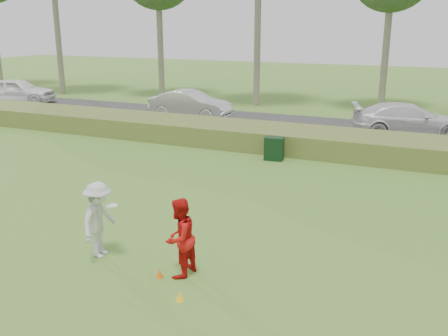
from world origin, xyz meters
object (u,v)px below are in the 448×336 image
at_px(car_left, 17,91).
at_px(utility_cabinet, 274,149).
at_px(player_red, 180,238).
at_px(cone_orange, 159,274).
at_px(car_right, 408,120).
at_px(cone_yellow, 180,296).
at_px(player_white, 99,220).
at_px(car_mid, 190,104).

bearing_deg(car_left, utility_cabinet, -127.71).
height_order(player_red, cone_orange, player_red).
bearing_deg(car_right, cone_yellow, 153.62).
height_order(player_white, player_red, player_white).
distance_m(player_white, car_left, 25.98).
bearing_deg(player_red, cone_yellow, 34.22).
bearing_deg(car_right, player_white, 144.37).
height_order(utility_cabinet, car_mid, car_mid).
relative_size(cone_orange, car_left, 0.04).
distance_m(utility_cabinet, car_right, 8.24).
bearing_deg(player_white, car_left, 43.48).
relative_size(cone_orange, car_right, 0.03).
height_order(player_red, car_right, player_red).
relative_size(player_red, cone_yellow, 8.56).
xyz_separation_m(player_white, player_red, (2.21, -0.09, -0.03)).
relative_size(player_white, utility_cabinet, 1.94).
bearing_deg(player_white, car_mid, 14.57).
relative_size(player_white, car_left, 0.37).
bearing_deg(player_white, utility_cabinet, -12.05).
distance_m(car_left, car_right, 25.41).
xyz_separation_m(player_red, utility_cabinet, (-1.17, 10.07, -0.42)).
bearing_deg(car_mid, cone_yellow, -154.16).
xyz_separation_m(player_white, car_mid, (-6.27, 16.66, -0.07)).
distance_m(player_red, cone_yellow, 1.33).
relative_size(car_left, car_mid, 1.04).
bearing_deg(utility_cabinet, player_white, -103.07).
bearing_deg(utility_cabinet, cone_yellow, -88.45).
bearing_deg(cone_yellow, car_left, 141.49).
relative_size(player_white, car_right, 0.34).
relative_size(cone_orange, car_mid, 0.04).
bearing_deg(car_mid, player_red, -154.22).
xyz_separation_m(utility_cabinet, car_left, (-20.82, 6.88, 0.43)).
distance_m(cone_orange, car_mid, 18.88).
relative_size(car_left, car_right, 0.92).
distance_m(cone_yellow, utility_cabinet, 11.15).
bearing_deg(car_left, car_right, -109.53).
relative_size(player_white, player_red, 1.03).
distance_m(player_white, car_mid, 17.80).
xyz_separation_m(player_red, cone_yellow, (0.51, -0.94, -0.79)).
xyz_separation_m(player_red, car_left, (-21.98, 16.95, 0.01)).
xyz_separation_m(cone_orange, car_left, (-21.62, 17.24, 0.81)).
bearing_deg(cone_yellow, car_mid, 116.93).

